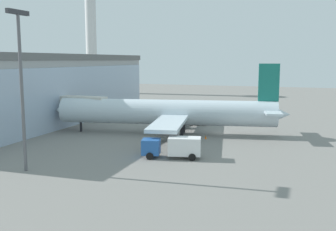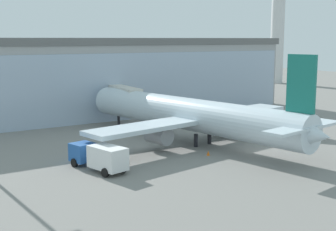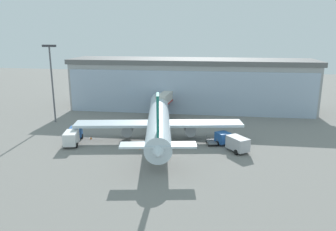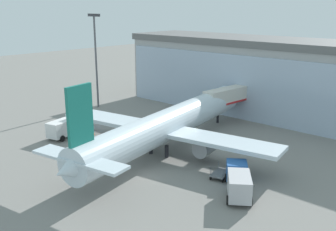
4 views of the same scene
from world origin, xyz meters
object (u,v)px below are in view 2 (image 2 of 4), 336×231
Objects in this scene: jet_bridge at (118,94)px; airplane at (190,115)px; fuel_truck at (293,126)px; safety_cone_nose at (208,153)px; baggage_cart at (262,133)px; catering_truck at (99,156)px; safety_cone_wingtip at (108,158)px.

airplane reaches higher than jet_bridge.
safety_cone_nose is at bearing 61.47° from fuel_truck.
airplane is at bearing 64.16° from baggage_cart.
baggage_cart is at bearing -146.28° from jet_bridge.
catering_truck reaches higher than safety_cone_nose.
airplane reaches higher than safety_cone_wingtip.
airplane is at bearing 35.96° from fuel_truck.
airplane is 12.59× the size of baggage_cart.
safety_cone_nose is (12.98, -0.79, -1.19)m from catering_truck.
airplane is 13.51m from safety_cone_wingtip.
safety_cone_wingtip is at bearing 91.83° from airplane.
airplane reaches higher than baggage_cart.
safety_cone_wingtip is at bearing 160.69° from safety_cone_nose.
catering_truck is 29.03m from fuel_truck.
jet_bridge is at bearing -6.13° from airplane.
airplane reaches higher than fuel_truck.
baggage_cart reaches higher than safety_cone_nose.
baggage_cart is (11.83, -20.23, -4.04)m from jet_bridge.
safety_cone_wingtip is (-23.04, -0.79, -0.23)m from baggage_cart.
catering_truck is 25.57m from baggage_cart.
jet_bridge is 23.78m from baggage_cart.
safety_cone_wingtip is (-10.75, 3.76, 0.00)m from safety_cone_nose.
catering_truck is 2.45× the size of baggage_cart.
safety_cone_nose is at bearing -177.68° from jet_bridge.
jet_bridge reaches higher than catering_truck.
fuel_truck is 16.24m from safety_cone_nose.
jet_bridge is 4.58× the size of baggage_cart.
catering_truck is 3.90m from safety_cone_wingtip.
jet_bridge reaches higher than baggage_cart.
catering_truck and fuel_truck have the same top height.
baggage_cart is at bearing 20.34° from safety_cone_nose.
airplane is 14.74m from fuel_truck.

